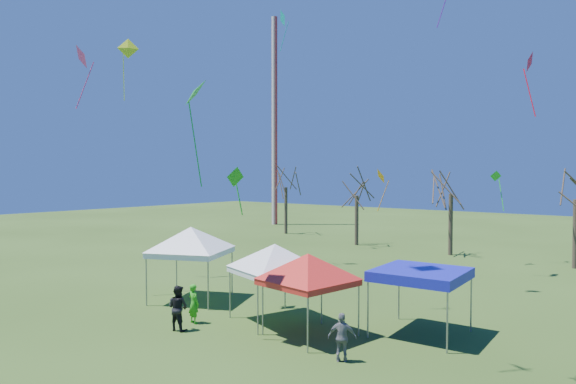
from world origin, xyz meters
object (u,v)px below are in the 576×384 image
person_green (194,304)px  tent_red (308,259)px  radio_mast (275,121)px  person_grey (342,337)px  tree_2 (451,172)px  tree_3 (576,175)px  tree_1 (357,178)px  tent_white_west (191,232)px  tree_0 (286,171)px  person_dark (178,308)px  tent_white_mid (275,249)px  tent_blue (421,275)px

person_green → tent_red: bearing=-152.8°
radio_mast → person_green: bearing=-54.3°
radio_mast → person_grey: (31.28, -33.43, -11.70)m
tree_2 → tree_3: (8.40, -0.33, -0.21)m
tree_1 → person_grey: 28.32m
radio_mast → tree_2: bearing=-20.6°
tent_white_west → tree_2: bearing=78.0°
tree_0 → person_dark: (17.28, -28.01, -5.60)m
tent_white_west → person_dark: (3.36, -3.53, -2.44)m
radio_mast → tree_3: size_ratio=3.16×
tree_2 → tent_white_mid: (0.91, -21.61, -3.29)m
tree_3 → tent_white_mid: 22.76m
tree_3 → person_dark: bearing=-111.3°
radio_mast → tree_2: size_ratio=3.06×
tent_white_mid → tent_blue: size_ratio=1.17×
tent_blue → person_green: 9.17m
person_grey → tree_1: bearing=-90.8°
tent_white_mid → person_grey: bearing=-24.9°
person_dark → tree_0: bearing=-69.4°
tree_0 → tent_blue: size_ratio=2.48×
radio_mast → tent_white_mid: 42.07m
tree_0 → person_green: bearing=-57.7°
person_green → person_dark: bearing=111.7°
tree_1 → tent_white_west: bearing=-80.0°
tent_blue → person_dark: size_ratio=1.93×
person_green → tree_3: bearing=-104.9°
tree_0 → tent_white_west: tree_0 is taller
person_green → tent_blue: bearing=-143.0°
tree_0 → person_grey: (24.13, -26.81, -5.69)m
radio_mast → tree_0: bearing=-42.8°
tree_2 → person_grey: tree_2 is taller
tree_3 → tent_white_west: 24.94m
radio_mast → tent_white_mid: bearing=-49.6°
tent_white_mid → tent_blue: bearing=20.4°
tent_white_west → tent_red: size_ratio=1.08×
tent_white_west → tent_blue: (10.99, 1.91, -1.02)m
tree_0 → person_green: size_ratio=5.23×
tree_2 → tent_white_west: (-4.55, -21.47, -2.97)m
tent_red → person_dark: size_ratio=2.29×
tent_white_mid → tent_red: tent_white_mid is taller
tree_2 → person_grey: size_ratio=5.13×
tent_blue → person_green: (-7.89, -4.42, -1.49)m
tree_1 → tent_white_mid: size_ratio=1.89×
tent_white_mid → person_dark: 4.52m
tent_blue → person_grey: bearing=-100.5°
person_dark → person_green: 1.06m
radio_mast → tent_blue: size_ratio=7.34×
tree_2 → tent_white_mid: tree_2 is taller
tree_2 → tent_white_west: size_ratio=1.87×
radio_mast → tree_1: radio_mast is taller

